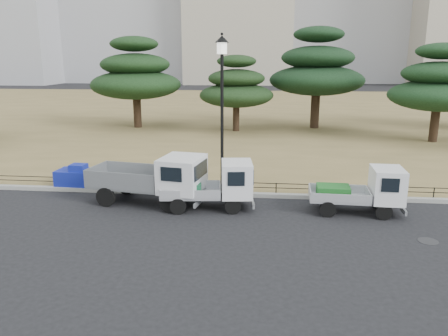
# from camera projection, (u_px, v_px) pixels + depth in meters

# --- Properties ---
(ground) EXTENTS (220.00, 220.00, 0.00)m
(ground) POSITION_uv_depth(u_px,v_px,m) (218.00, 219.00, 14.90)
(ground) COLOR black
(lawn) EXTENTS (120.00, 56.00, 0.15)m
(lawn) POSITION_uv_depth(u_px,v_px,m) (253.00, 111.00, 44.40)
(lawn) COLOR olive
(lawn) RESTS_ON ground
(curb) EXTENTS (120.00, 0.25, 0.16)m
(curb) POSITION_uv_depth(u_px,v_px,m) (226.00, 194.00, 17.39)
(curb) COLOR gray
(curb) RESTS_ON ground
(truck_large) EXTENTS (4.50, 2.36, 1.87)m
(truck_large) POSITION_uv_depth(u_px,v_px,m) (154.00, 177.00, 16.24)
(truck_large) COLOR black
(truck_large) RESTS_ON ground
(truck_kei_front) EXTENTS (3.41, 1.76, 1.73)m
(truck_kei_front) POSITION_uv_depth(u_px,v_px,m) (215.00, 186.00, 15.79)
(truck_kei_front) COLOR black
(truck_kei_front) RESTS_ON ground
(truck_kei_rear) EXTENTS (3.21, 1.48, 1.66)m
(truck_kei_rear) POSITION_uv_depth(u_px,v_px,m) (363.00, 191.00, 15.31)
(truck_kei_rear) COLOR black
(truck_kei_rear) RESTS_ON ground
(street_lamp) EXTENTS (0.54, 0.54, 6.01)m
(street_lamp) POSITION_uv_depth(u_px,v_px,m) (222.00, 88.00, 16.69)
(street_lamp) COLOR black
(street_lamp) RESTS_ON lawn
(pipe_fence) EXTENTS (38.00, 0.04, 0.40)m
(pipe_fence) POSITION_uv_depth(u_px,v_px,m) (226.00, 184.00, 17.45)
(pipe_fence) COLOR black
(pipe_fence) RESTS_ON lawn
(tarp_pile) EXTENTS (1.42, 1.07, 0.91)m
(tarp_pile) POSITION_uv_depth(u_px,v_px,m) (75.00, 176.00, 18.36)
(tarp_pile) COLOR #14229F
(tarp_pile) RESTS_ON lawn
(manhole) EXTENTS (0.60, 0.60, 0.01)m
(manhole) POSITION_uv_depth(u_px,v_px,m) (428.00, 241.00, 13.10)
(manhole) COLOR #2D2D30
(manhole) RESTS_ON ground
(pine_west_near) EXTENTS (6.78, 6.78, 6.78)m
(pine_west_near) POSITION_uv_depth(u_px,v_px,m) (136.00, 76.00, 32.80)
(pine_west_near) COLOR black
(pine_west_near) RESTS_ON lawn
(pine_center_left) EXTENTS (5.34, 5.34, 5.43)m
(pine_center_left) POSITION_uv_depth(u_px,v_px,m) (236.00, 88.00, 31.28)
(pine_center_left) COLOR black
(pine_center_left) RESTS_ON lawn
(pine_center_right) EXTENTS (7.04, 7.04, 7.46)m
(pine_center_right) POSITION_uv_depth(u_px,v_px,m) (317.00, 70.00, 32.43)
(pine_center_right) COLOR black
(pine_center_right) RESTS_ON lawn
(pine_east_near) EXTENTS (6.06, 6.06, 6.12)m
(pine_east_near) POSITION_uv_depth(u_px,v_px,m) (439.00, 86.00, 27.08)
(pine_east_near) COLOR black
(pine_east_near) RESTS_ON lawn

